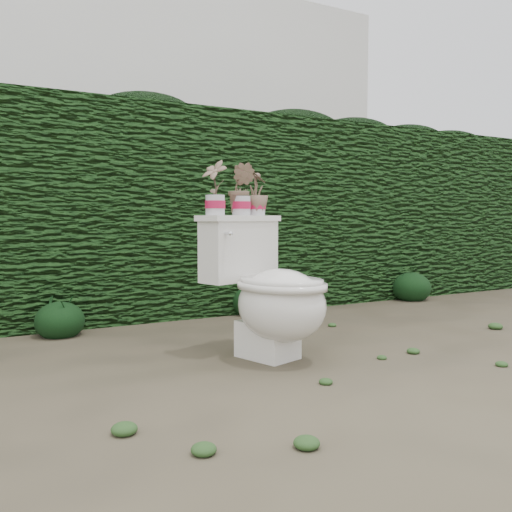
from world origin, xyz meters
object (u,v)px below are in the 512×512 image
toilet (270,293)px  potted_plant_center (241,191)px  potted_plant_right (256,194)px  potted_plant_left (215,189)px

toilet → potted_plant_center: size_ratio=2.81×
potted_plant_center → potted_plant_right: size_ratio=1.11×
toilet → potted_plant_right: potted_plant_right is taller
toilet → potted_plant_left: potted_plant_left is taller
potted_plant_left → potted_plant_right: 0.32m
potted_plant_right → potted_plant_left: bearing=126.7°
potted_plant_center → toilet: bearing=-30.1°
toilet → potted_plant_left: (-0.24, 0.18, 0.56)m
toilet → potted_plant_center: (-0.05, 0.23, 0.56)m
toilet → potted_plant_center: bearing=85.8°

